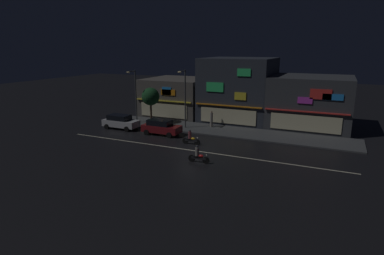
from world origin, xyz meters
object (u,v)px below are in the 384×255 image
streetlamp_west (135,92)px  pedestrian_on_sidewalk (211,119)px  parked_car_trailing (161,127)px  streetlamp_mid (184,94)px  motorcycle_lead (198,155)px  motorcycle_following (191,138)px  parked_car_near_kerb (121,122)px  traffic_cone (158,130)px

streetlamp_west → pedestrian_on_sidewalk: 10.14m
pedestrian_on_sidewalk → parked_car_trailing: pedestrian_on_sidewalk is taller
pedestrian_on_sidewalk → parked_car_trailing: 6.46m
streetlamp_west → streetlamp_mid: size_ratio=0.97×
streetlamp_west → motorcycle_lead: size_ratio=3.46×
streetlamp_west → motorcycle_following: size_ratio=3.46×
motorcycle_lead → parked_car_near_kerb: bearing=-20.2°
streetlamp_mid → parked_car_near_kerb: (-6.99, -2.99, -3.30)m
streetlamp_west → streetlamp_mid: streetlamp_mid is taller
streetlamp_west → traffic_cone: 6.56m
pedestrian_on_sidewalk → parked_car_near_kerb: (-9.71, -4.77, -0.18)m
motorcycle_lead → motorcycle_following: 5.27m
traffic_cone → motorcycle_following: bearing=-26.6°
streetlamp_west → streetlamp_mid: bearing=1.0°
streetlamp_west → traffic_cone: bearing=-28.4°
parked_car_trailing → motorcycle_lead: 9.81m
streetlamp_mid → motorcycle_following: bearing=-58.5°
streetlamp_mid → parked_car_near_kerb: streetlamp_mid is taller
streetlamp_mid → motorcycle_lead: streetlamp_mid is taller
streetlamp_mid → motorcycle_following: streetlamp_mid is taller
parked_car_near_kerb → motorcycle_following: 10.53m
parked_car_trailing → motorcycle_following: parked_car_trailing is taller
streetlamp_mid → parked_car_near_kerb: bearing=-156.8°
parked_car_near_kerb → streetlamp_mid: bearing=23.2°
motorcycle_following → motorcycle_lead: bearing=-55.0°
streetlamp_west → motorcycle_lead: (12.82, -9.71, -3.42)m
parked_car_near_kerb → motorcycle_lead: (13.03, -6.84, -0.24)m
parked_car_near_kerb → motorcycle_lead: bearing=-27.7°
motorcycle_lead → traffic_cone: motorcycle_lead is taller
parked_car_trailing → motorcycle_lead: (7.31, -6.54, -0.24)m
parked_car_trailing → pedestrian_on_sidewalk: bearing=-128.2°
motorcycle_lead → traffic_cone: (-8.11, 7.16, -0.36)m
streetlamp_west → motorcycle_following: bearing=-27.5°
parked_car_trailing → streetlamp_mid: bearing=-111.2°
parked_car_near_kerb → parked_car_trailing: size_ratio=1.00×
parked_car_near_kerb → motorcycle_following: (10.26, -2.35, -0.24)m
streetlamp_west → parked_car_near_kerb: streetlamp_west is taller
streetlamp_west → motorcycle_lead: 16.44m
parked_car_near_kerb → traffic_cone: 4.97m
motorcycle_lead → traffic_cone: bearing=-33.9°
streetlamp_west → traffic_cone: (4.71, -2.55, -3.78)m
streetlamp_mid → motorcycle_lead: bearing=-58.5°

